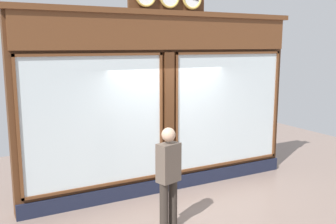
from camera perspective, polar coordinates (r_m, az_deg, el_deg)
shop_facade at (r=7.66m, az=-0.44°, el=1.54°), size 5.98×0.42×4.15m
pedestrian at (r=6.10m, az=0.07°, el=-9.34°), size 0.41×0.31×1.69m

